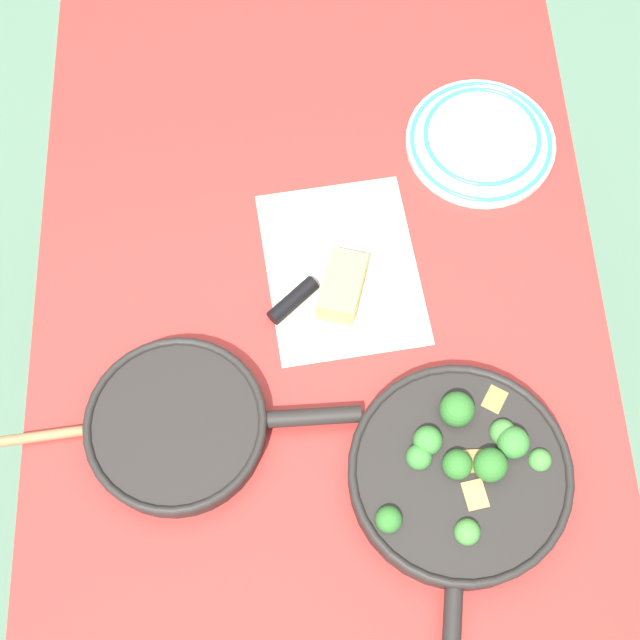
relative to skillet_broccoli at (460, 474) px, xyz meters
name	(u,v)px	position (x,y,z in m)	size (l,w,h in m)	color
ground_plane	(320,458)	(0.24, 0.18, -0.80)	(14.00, 14.00, 0.00)	#51755B
dining_table_red	(320,347)	(0.24, 0.18, -0.11)	(1.27, 0.84, 0.78)	#B72D28
skillet_broccoli	(460,474)	(0.00, 0.00, 0.00)	(0.45, 0.30, 0.08)	black
skillet_eggs	(179,425)	(0.09, 0.38, -0.01)	(0.25, 0.38, 0.04)	black
wooden_spoon	(81,431)	(0.09, 0.52, -0.02)	(0.06, 0.38, 0.02)	#996B42
parchment_sheet	(342,268)	(0.33, 0.14, -0.03)	(0.31, 0.26, 0.00)	beige
grater_knife	(314,282)	(0.30, 0.18, -0.02)	(0.18, 0.20, 0.02)	silver
cheese_block	(342,287)	(0.29, 0.14, 0.00)	(0.11, 0.08, 0.05)	#E0C15B
dinner_plate_stack	(481,140)	(0.54, -0.09, -0.01)	(0.24, 0.24, 0.03)	silver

